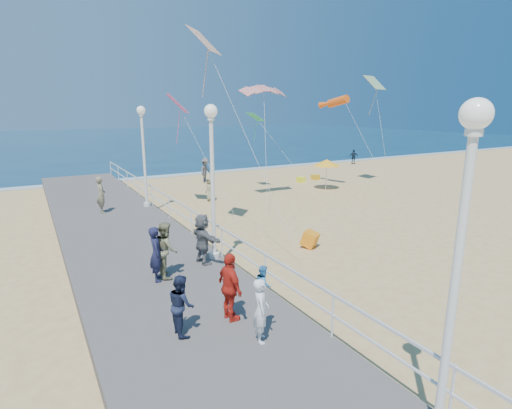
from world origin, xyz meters
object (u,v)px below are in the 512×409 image
lamp_post_far (143,146)px  spectator_6 (101,195)px  spectator_3 (230,287)px  beach_walker_c (210,189)px  spectator_5 (203,239)px  beach_umbrella (327,163)px  spectator_7 (181,305)px  spectator_1 (166,249)px  beach_chair_left (301,180)px  lamp_post_mid (212,167)px  woman_holding_toddler (261,310)px  spectator_0 (156,254)px  box_kite (310,241)px  lamp_post_near (460,242)px  beach_walker_b (354,157)px  toddler_held (263,284)px  beach_chair_right (315,177)px  beach_walker_a (205,170)px

lamp_post_far → spectator_6: size_ratio=2.85×
spectator_3 → beach_walker_c: bearing=-24.4°
spectator_5 → beach_umbrella: bearing=-61.6°
lamp_post_far → spectator_7: bearing=-101.5°
spectator_1 → beach_chair_left: spectator_1 is taller
lamp_post_mid → spectator_7: (-2.65, -4.10, -2.54)m
woman_holding_toddler → spectator_0: bearing=38.4°
spectator_1 → box_kite: spectator_1 is taller
lamp_post_near → spectator_7: lamp_post_near is taller
spectator_1 → spectator_3: spectator_1 is taller
lamp_post_near → beach_chair_left: bearing=59.0°
spectator_7 → spectator_6: bearing=-0.1°
lamp_post_near → spectator_6: 18.03m
lamp_post_far → beach_chair_left: 13.87m
woman_holding_toddler → spectator_5: (0.69, 5.06, 0.12)m
spectator_5 → beach_walker_b: bearing=-60.0°
spectator_3 → toddler_held: bearing=-164.6°
beach_chair_right → beach_umbrella: bearing=-117.8°
lamp_post_near → spectator_6: lamp_post_near is taller
spectator_3 → beach_umbrella: bearing=-49.3°
woman_holding_toddler → beach_walker_b: woman_holding_toddler is taller
lamp_post_near → beach_umbrella: lamp_post_near is taller
lamp_post_mid → beach_walker_a: lamp_post_mid is taller
lamp_post_near → spectator_0: 8.79m
spectator_6 → beach_umbrella: (15.09, 0.58, 0.58)m
lamp_post_mid → box_kite: (4.30, 0.07, -3.36)m
lamp_post_mid → beach_chair_left: lamp_post_mid is taller
woman_holding_toddler → spectator_7: woman_holding_toddler is taller
toddler_held → beach_chair_right: toddler_held is taller
toddler_held → spectator_7: (-1.60, 1.06, -0.57)m
lamp_post_far → spectator_6: lamp_post_far is taller
lamp_post_near → box_kite: size_ratio=8.87×
spectator_0 → spectator_3: bearing=-153.2°
lamp_post_mid → spectator_7: bearing=-123.0°
beach_chair_right → lamp_post_mid: bearing=-138.6°
spectator_6 → beach_walker_a: spectator_6 is taller
beach_walker_c → beach_walker_b: bearing=98.3°
spectator_0 → beach_chair_right: 21.84m
beach_chair_left → spectator_7: bearing=-133.2°
toddler_held → spectator_3: spectator_3 is taller
spectator_7 → beach_walker_a: bearing=-23.0°
lamp_post_near → beach_chair_right: (14.63, 21.89, -3.46)m
spectator_7 → box_kite: bearing=-57.9°
lamp_post_far → box_kite: bearing=-64.3°
lamp_post_near → lamp_post_far: same height
spectator_1 → toddler_held: bearing=-162.8°
lamp_post_near → beach_walker_b: lamp_post_near is taller
spectator_0 → beach_chair_right: spectator_0 is taller
spectator_0 → beach_chair_left: 20.34m
lamp_post_near → spectator_3: 5.61m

